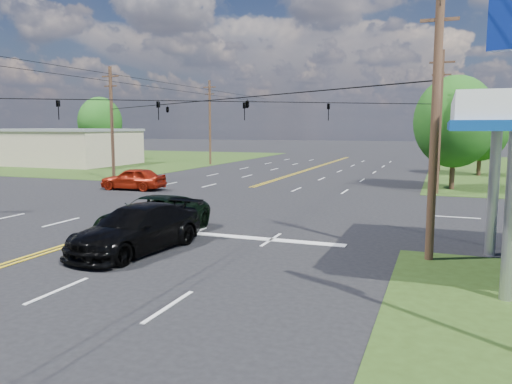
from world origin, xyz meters
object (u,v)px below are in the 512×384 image
at_px(retail_nw, 62,148).
at_px(pole_right_far, 441,120).
at_px(suv_black, 137,229).
at_px(pole_ne, 440,121).
at_px(tree_right_a, 455,122).
at_px(tree_right_b, 481,130).
at_px(pole_se, 435,114).
at_px(pole_nw, 112,122).
at_px(tree_far_l, 100,122).
at_px(pickup_dkgreen, 154,216).
at_px(pole_left_far, 210,121).

distance_m(retail_nw, pole_right_far, 43.53).
distance_m(pole_right_far, suv_black, 40.90).
bearing_deg(suv_black, pole_ne, 71.90).
relative_size(pole_ne, tree_right_a, 1.16).
distance_m(tree_right_a, tree_right_b, 12.27).
distance_m(pole_ne, tree_right_b, 15.42).
height_order(pole_se, pole_nw, same).
distance_m(pole_se, tree_right_a, 21.02).
relative_size(pole_nw, tree_far_l, 1.09).
height_order(pole_right_far, tree_far_l, pole_right_far).
height_order(pole_nw, tree_right_b, pole_nw).
bearing_deg(pole_se, pole_right_far, 90.00).
bearing_deg(pickup_dkgreen, tree_right_a, 61.12).
bearing_deg(pickup_dkgreen, pole_ne, 59.45).
relative_size(pole_nw, pole_ne, 1.00).
relative_size(tree_far_l, pickup_dkgreen, 1.49).
bearing_deg(pole_left_far, retail_nw, -160.56).
bearing_deg(tree_right_a, pickup_dkgreen, -119.57).
distance_m(retail_nw, pole_ne, 45.02).
height_order(tree_far_l, suv_black, tree_far_l).
xyz_separation_m(pole_se, pole_ne, (0.00, 18.00, 0.00)).
distance_m(pole_se, pole_left_far, 45.22).
bearing_deg(tree_far_l, pole_se, -42.34).
bearing_deg(pole_right_far, pole_se, -90.00).
xyz_separation_m(pole_se, suv_black, (-10.00, -2.42, -4.08)).
bearing_deg(tree_right_b, pickup_dkgreen, -113.58).
relative_size(pole_left_far, tree_right_a, 1.22).
bearing_deg(pole_left_far, pickup_dkgreen, -67.68).
distance_m(pole_nw, suv_black, 26.26).
bearing_deg(pickup_dkgreen, pole_left_far, 113.01).
relative_size(tree_far_l, suv_black, 1.51).
relative_size(retail_nw, pickup_dkgreen, 2.74).
xyz_separation_m(pole_se, pickup_dkgreen, (-10.86, 0.11, -4.10)).
bearing_deg(pole_right_far, pole_ne, -90.00).
bearing_deg(pole_left_far, tree_right_a, -30.65).
height_order(retail_nw, tree_right_a, tree_right_a).
xyz_separation_m(pole_ne, tree_right_b, (3.50, 15.00, -0.70)).
xyz_separation_m(pole_left_far, tree_right_a, (27.00, -16.00, -0.30)).
bearing_deg(suv_black, pole_se, 21.59).
relative_size(retail_nw, pole_left_far, 1.60).
bearing_deg(pole_left_far, pole_ne, -36.16).
relative_size(pole_nw, tree_right_b, 1.34).
height_order(pickup_dkgreen, suv_black, suv_black).
height_order(pole_right_far, tree_right_b, pole_right_far).
xyz_separation_m(pole_ne, tree_far_l, (-45.00, 23.00, 0.28)).
relative_size(pole_ne, pole_left_far, 0.95).
xyz_separation_m(tree_right_a, suv_black, (-11.00, -23.42, -4.03)).
bearing_deg(tree_right_b, pole_se, -96.05).
relative_size(pole_right_far, tree_far_l, 1.15).
xyz_separation_m(retail_nw, pole_nw, (17.00, -13.00, 2.92)).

